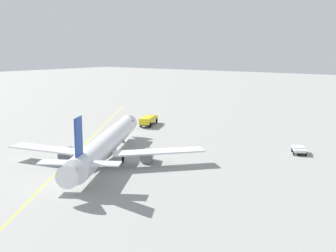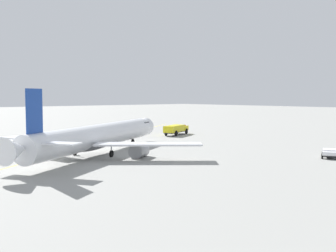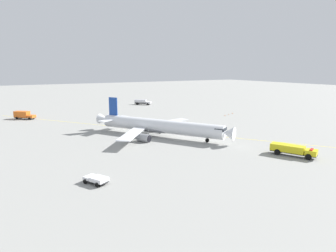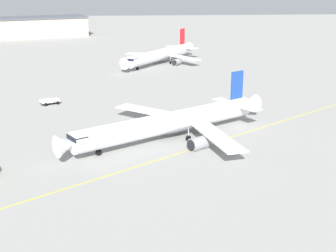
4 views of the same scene
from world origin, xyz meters
TOP-DOWN VIEW (x-y plane):
  - ground_plane at (0.00, 0.00)m, footprint 600.00×600.00m
  - airliner_main at (-3.68, -1.37)m, footprint 40.63×32.41m
  - airliner_secondary at (-0.14, 78.89)m, footprint 29.19×36.12m
  - pushback_tug_truck at (-30.48, 25.64)m, footprint 4.92×4.04m
  - terminal_shed at (-57.01, 163.91)m, footprint 52.49×35.77m
  - taxiway_centreline at (0.88, -6.83)m, footprint 125.37×90.11m

SIDE VIEW (x-z plane):
  - ground_plane at x=0.00m, z-range 0.00..0.00m
  - taxiway_centreline at x=0.88m, z-range 0.00..0.01m
  - pushback_tug_truck at x=-30.48m, z-range 0.15..1.45m
  - airliner_main at x=-3.68m, z-range -2.53..8.44m
  - airliner_secondary at x=-0.14m, z-range -2.42..8.39m
  - terminal_shed at x=-57.01m, z-range 0.02..9.93m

